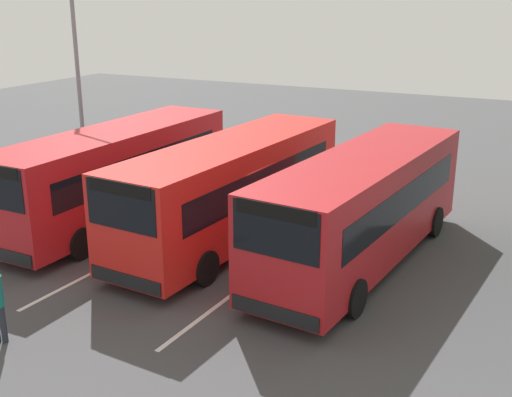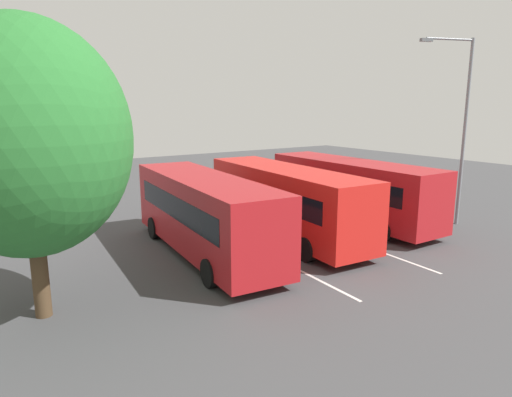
# 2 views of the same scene
# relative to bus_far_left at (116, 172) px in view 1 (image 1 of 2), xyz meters

# --- Properties ---
(ground_plane) EXTENTS (65.71, 65.71, 0.00)m
(ground_plane) POSITION_rel_bus_far_left_xyz_m (-0.30, 4.19, -1.69)
(ground_plane) COLOR #424244
(bus_far_left) EXTENTS (9.71, 2.67, 3.06)m
(bus_far_left) POSITION_rel_bus_far_left_xyz_m (0.00, 0.00, 0.00)
(bus_far_left) COLOR #AD191E
(bus_far_left) RESTS_ON ground
(bus_center_left) EXTENTS (9.80, 3.05, 3.06)m
(bus_center_left) POSITION_rel_bus_far_left_xyz_m (-0.18, 4.20, 0.00)
(bus_center_left) COLOR red
(bus_center_left) RESTS_ON ground
(bus_center_right) EXTENTS (9.84, 3.26, 3.06)m
(bus_center_right) POSITION_rel_bus_far_left_xyz_m (-0.29, 8.25, 0.00)
(bus_center_right) COLOR #AD191E
(bus_center_right) RESTS_ON ground
(street_lamp) EXTENTS (1.06, 2.68, 8.71)m
(street_lamp) POSITION_rel_bus_far_left_xyz_m (-3.08, -3.88, 3.31)
(street_lamp) COLOR gray
(street_lamp) RESTS_ON ground
(lane_stripe_outer_left) EXTENTS (13.03, 0.70, 0.01)m
(lane_stripe_outer_left) POSITION_rel_bus_far_left_xyz_m (-0.30, 2.19, -1.68)
(lane_stripe_outer_left) COLOR silver
(lane_stripe_outer_left) RESTS_ON ground
(lane_stripe_inner_left) EXTENTS (13.03, 0.70, 0.01)m
(lane_stripe_inner_left) POSITION_rel_bus_far_left_xyz_m (-0.30, 6.18, -1.68)
(lane_stripe_inner_left) COLOR silver
(lane_stripe_inner_left) RESTS_ON ground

